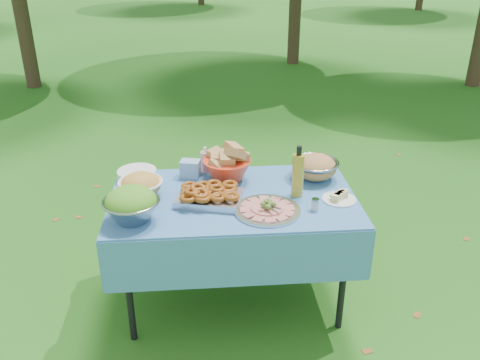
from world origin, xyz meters
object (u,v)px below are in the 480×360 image
Objects in this scene: oil_bottle at (298,171)px; plate_stack at (137,175)px; picnic_table at (234,250)px; bread_bowl at (227,164)px; charcuterie_platter at (267,205)px; salad_bowl at (131,205)px; pasta_bowl_steel at (315,167)px.

plate_stack is at bearing 162.48° from oil_bottle.
bread_bowl is at bearing 94.86° from picnic_table.
charcuterie_platter is (0.77, -0.49, 0.01)m from plate_stack.
oil_bottle is at bearing 41.70° from charcuterie_platter.
plate_stack is at bearing 92.92° from salad_bowl.
oil_bottle reaches higher than pasta_bowl_steel.
charcuterie_platter is 1.19× the size of oil_bottle.
pasta_bowl_steel is at bearing 48.79° from charcuterie_platter.
pasta_bowl_steel reaches higher than charcuterie_platter.
oil_bottle is at bearing 13.30° from salad_bowl.
bread_bowl is (0.55, 0.48, 0.00)m from salad_bowl.
picnic_table is 0.74m from pasta_bowl_steel.
salad_bowl is at bearing -138.47° from bread_bowl.
salad_bowl is at bearing -176.69° from charcuterie_platter.
salad_bowl is 0.98× the size of bread_bowl.
bread_bowl is (-0.02, 0.25, 0.48)m from picnic_table.
plate_stack is 0.66× the size of charcuterie_platter.
oil_bottle is (0.98, -0.31, 0.13)m from plate_stack.
salad_bowl is 0.75m from charcuterie_platter.
salad_bowl is (-0.57, -0.24, 0.48)m from picnic_table.
picnic_table is at bearing -26.39° from plate_stack.
plate_stack is 1.03m from oil_bottle.
charcuterie_platter is 0.30m from oil_bottle.
bread_bowl reaches higher than charcuterie_platter.
pasta_bowl_steel is at bearing 22.09° from picnic_table.
salad_bowl is 0.98m from oil_bottle.
pasta_bowl_steel is at bearing 55.67° from oil_bottle.
bread_bowl reaches higher than pasta_bowl_steel.
charcuterie_platter is (0.18, -0.19, 0.42)m from picnic_table.
bread_bowl is (0.57, -0.05, 0.07)m from plate_stack.
oil_bottle reaches higher than charcuterie_platter.
bread_bowl reaches higher than picnic_table.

